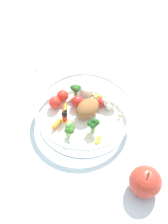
{
  "coord_description": "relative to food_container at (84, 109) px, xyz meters",
  "views": [
    {
      "loc": [
        0.43,
        0.18,
        0.61
      ],
      "look_at": [
        0.01,
        0.01,
        0.03
      ],
      "focal_mm": 45.16,
      "sensor_mm": 36.0,
      "label": 1
    }
  ],
  "objects": [
    {
      "name": "food_container",
      "position": [
        0.0,
        0.0,
        0.0
      ],
      "size": [
        0.26,
        0.26,
        0.05
      ],
      "color": "white",
      "rests_on": "ground_plane"
    },
    {
      "name": "ground_plane",
      "position": [
        -0.0,
        -0.01,
        -0.03
      ],
      "size": [
        2.4,
        2.4,
        0.0
      ],
      "primitive_type": "plane",
      "color": "silver"
    },
    {
      "name": "folded_napkin",
      "position": [
        -0.17,
        -0.19,
        -0.03
      ],
      "size": [
        0.17,
        0.15,
        0.01
      ],
      "primitive_type": "cube",
      "rotation": [
        0.0,
        0.0,
        -0.42
      ],
      "color": "white",
      "rests_on": "ground_plane"
    },
    {
      "name": "loose_apple",
      "position": [
        0.14,
        0.2,
        0.01
      ],
      "size": [
        0.07,
        0.07,
        0.08
      ],
      "color": "#BC3828",
      "rests_on": "ground_plane"
    }
  ]
}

